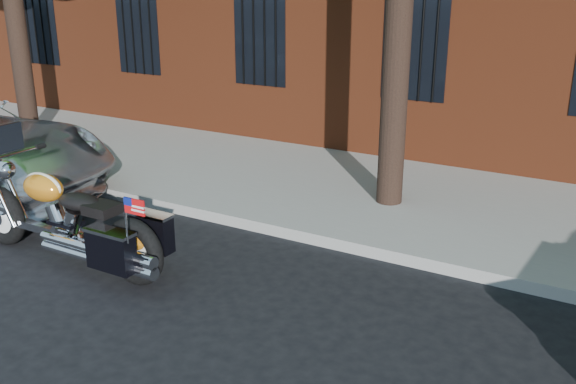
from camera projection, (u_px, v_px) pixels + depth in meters
The scene contains 4 objects.
ground at pixel (247, 284), 6.99m from camera, with size 120.00×120.00×0.00m, color black.
curb at pixel (307, 235), 8.10m from camera, with size 40.00×0.16×0.15m, color gray.
sidewalk at pixel (366, 193), 9.64m from camera, with size 40.00×3.60×0.15m, color gray.
motorcycle at pixel (71, 224), 7.25m from camera, with size 3.07×0.89×1.55m.
Camera 1 is at (3.54, -5.22, 3.22)m, focal length 40.00 mm.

